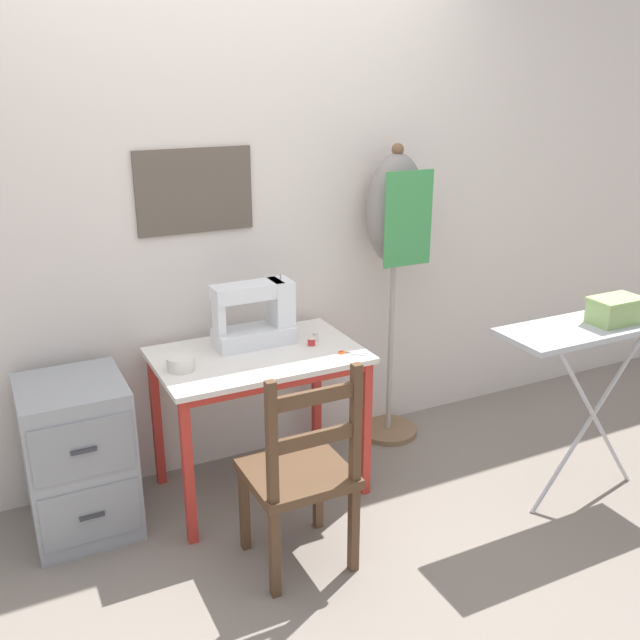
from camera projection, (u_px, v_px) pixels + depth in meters
name	position (u px, v px, depth m)	size (l,w,h in m)	color
ground_plane	(287.00, 520.00, 3.20)	(14.00, 14.00, 0.00)	gray
wall_back	(225.00, 213.00, 3.33)	(10.00, 0.07, 2.55)	silver
sewing_table	(259.00, 373.00, 3.23)	(0.92, 0.60, 0.70)	silver
sewing_machine	(258.00, 315.00, 3.28)	(0.38, 0.17, 0.32)	white
fabric_bowl	(181.00, 363.00, 3.03)	(0.12, 0.12, 0.06)	silver
scissors	(348.00, 353.00, 3.21)	(0.13, 0.11, 0.01)	silver
thread_spool_near_machine	(311.00, 342.00, 3.29)	(0.04, 0.04, 0.04)	red
thread_spool_mid_table	(315.00, 336.00, 3.35)	(0.03, 0.03, 0.04)	silver
wooden_chair	(301.00, 474.00, 2.78)	(0.40, 0.38, 0.90)	#513823
filing_cabinet	(79.00, 457.00, 3.04)	(0.43, 0.46, 0.69)	#93999E
dress_form	(395.00, 229.00, 3.57)	(0.32, 0.32, 1.57)	#846647
ironing_board	(605.00, 333.00, 3.10)	(1.02, 0.30, 0.89)	#ADB2B7
storage_box	(615.00, 310.00, 3.04)	(0.22, 0.14, 0.11)	#8EB266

